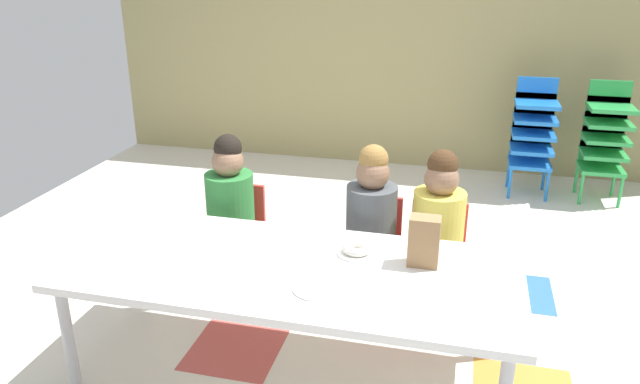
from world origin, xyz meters
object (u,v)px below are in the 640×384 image
seated_child_middle_seat (372,214)px  kid_chair_blue_stack (533,131)px  paper_plate_near_edge (357,253)px  seated_child_far_right (438,220)px  paper_bag_brown (424,241)px  craft_table (291,274)px  donut_powdered_on_plate (357,248)px  paper_plate_center_table (315,289)px  seated_child_near_camera (231,200)px  kid_chair_green_stack (605,135)px

seated_child_middle_seat → kid_chair_blue_stack: (0.95, 2.02, -0.04)m
seated_child_middle_seat → paper_plate_near_edge: bearing=-88.8°
seated_child_far_right → paper_bag_brown: seated_child_far_right is taller
craft_table → paper_bag_brown: size_ratio=8.81×
seated_child_far_right → donut_powdered_on_plate: seated_child_far_right is taller
paper_plate_near_edge → paper_plate_center_table: same height
seated_child_near_camera → seated_child_far_right: bearing=0.0°
seated_child_far_right → donut_powdered_on_plate: (-0.33, -0.46, 0.03)m
kid_chair_green_stack → paper_bag_brown: (-1.18, -2.51, 0.15)m
craft_table → seated_child_far_right: 0.87m
seated_child_middle_seat → kid_chair_blue_stack: size_ratio=1.00×
seated_child_far_right → paper_plate_center_table: (-0.43, -0.81, 0.01)m
seated_child_middle_seat → paper_bag_brown: size_ratio=4.17×
craft_table → seated_child_near_camera: seated_child_near_camera is taller
paper_plate_center_table → seated_child_far_right: bearing=61.9°
craft_table → seated_child_middle_seat: size_ratio=2.11×
paper_plate_center_table → paper_bag_brown: bearing=38.8°
kid_chair_blue_stack → paper_plate_near_edge: 2.66m
paper_bag_brown → donut_powdered_on_plate: (-0.29, 0.03, -0.08)m
paper_bag_brown → paper_plate_center_table: (-0.40, -0.32, -0.11)m
seated_child_near_camera → donut_powdered_on_plate: (0.78, -0.46, 0.03)m
kid_chair_green_stack → paper_plate_near_edge: 2.89m
craft_table → kid_chair_green_stack: bearing=57.1°
kid_chair_blue_stack → seated_child_far_right: bearing=-106.8°
seated_child_middle_seat → paper_plate_center_table: bearing=-96.6°
kid_chair_green_stack → donut_powdered_on_plate: kid_chair_green_stack is taller
paper_bag_brown → paper_plate_near_edge: bearing=174.3°
craft_table → seated_child_near_camera: size_ratio=2.11×
seated_child_middle_seat → craft_table: bearing=-110.7°
kid_chair_green_stack → paper_plate_center_table: bearing=-119.0°
seated_child_middle_seat → seated_child_far_right: same height
donut_powdered_on_plate → kid_chair_blue_stack: bearing=69.3°
seated_child_middle_seat → kid_chair_blue_stack: seated_child_middle_seat is taller
seated_child_far_right → kid_chair_green_stack: 2.32m
paper_plate_center_table → kid_chair_blue_stack: bearing=69.8°
craft_table → kid_chair_blue_stack: size_ratio=2.11×
craft_table → seated_child_near_camera: bearing=129.8°
kid_chair_green_stack → donut_powdered_on_plate: bearing=-120.6°
paper_plate_center_table → donut_powdered_on_plate: size_ratio=1.41×
kid_chair_blue_stack → paper_plate_center_table: kid_chair_blue_stack is taller
seated_child_far_right → paper_plate_near_edge: size_ratio=5.10×
kid_chair_blue_stack → paper_bag_brown: 2.60m
seated_child_far_right → paper_plate_near_edge: seated_child_far_right is taller
craft_table → seated_child_middle_seat: (0.24, 0.64, 0.04)m
seated_child_middle_seat → paper_plate_center_table: 0.82m
seated_child_middle_seat → seated_child_far_right: size_ratio=1.00×
craft_table → seated_child_far_right: (0.58, 0.64, 0.04)m
paper_bag_brown → seated_child_middle_seat: bearing=121.5°
craft_table → paper_bag_brown: (0.54, 0.15, 0.15)m
craft_table → seated_child_far_right: bearing=47.7°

